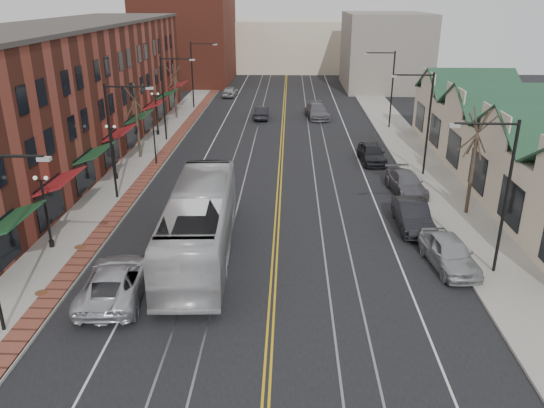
# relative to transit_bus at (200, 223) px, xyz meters

# --- Properties ---
(ground) EXTENTS (160.00, 160.00, 0.00)m
(ground) POSITION_rel_transit_bus_xyz_m (4.14, -7.65, -1.92)
(ground) COLOR black
(ground) RESTS_ON ground
(sidewalk_left) EXTENTS (4.00, 120.00, 0.15)m
(sidewalk_left) POSITION_rel_transit_bus_xyz_m (-7.86, 12.35, -1.84)
(sidewalk_left) COLOR gray
(sidewalk_left) RESTS_ON ground
(sidewalk_right) EXTENTS (4.00, 120.00, 0.15)m
(sidewalk_right) POSITION_rel_transit_bus_xyz_m (16.14, 12.35, -1.84)
(sidewalk_right) COLOR gray
(sidewalk_right) RESTS_ON ground
(building_left) EXTENTS (10.00, 50.00, 11.00)m
(building_left) POSITION_rel_transit_bus_xyz_m (-14.86, 19.35, 3.58)
(building_left) COLOR maroon
(building_left) RESTS_ON ground
(building_right) EXTENTS (8.00, 36.00, 4.60)m
(building_right) POSITION_rel_transit_bus_xyz_m (22.14, 12.35, 0.38)
(building_right) COLOR beige
(building_right) RESTS_ON ground
(backdrop_left) EXTENTS (14.00, 18.00, 14.00)m
(backdrop_left) POSITION_rel_transit_bus_xyz_m (-11.86, 62.35, 5.08)
(backdrop_left) COLOR maroon
(backdrop_left) RESTS_ON ground
(backdrop_mid) EXTENTS (22.00, 14.00, 9.00)m
(backdrop_mid) POSITION_rel_transit_bus_xyz_m (4.14, 77.35, 2.58)
(backdrop_mid) COLOR beige
(backdrop_mid) RESTS_ON ground
(backdrop_right) EXTENTS (12.00, 16.00, 11.00)m
(backdrop_right) POSITION_rel_transit_bus_xyz_m (19.14, 57.35, 3.58)
(backdrop_right) COLOR slate
(backdrop_right) RESTS_ON ground
(streetlight_l_1) EXTENTS (3.33, 0.25, 8.00)m
(streetlight_l_1) POSITION_rel_transit_bus_xyz_m (-6.91, 8.35, 3.11)
(streetlight_l_1) COLOR black
(streetlight_l_1) RESTS_ON sidewalk_left
(streetlight_l_2) EXTENTS (3.33, 0.25, 8.00)m
(streetlight_l_2) POSITION_rel_transit_bus_xyz_m (-6.91, 24.35, 3.11)
(streetlight_l_2) COLOR black
(streetlight_l_2) RESTS_ON sidewalk_left
(streetlight_l_3) EXTENTS (3.33, 0.25, 8.00)m
(streetlight_l_3) POSITION_rel_transit_bus_xyz_m (-6.91, 40.35, 3.11)
(streetlight_l_3) COLOR black
(streetlight_l_3) RESTS_ON sidewalk_left
(streetlight_r_0) EXTENTS (3.33, 0.25, 8.00)m
(streetlight_r_0) POSITION_rel_transit_bus_xyz_m (15.18, -1.65, 3.11)
(streetlight_r_0) COLOR black
(streetlight_r_0) RESTS_ON sidewalk_right
(streetlight_r_1) EXTENTS (3.33, 0.25, 8.00)m
(streetlight_r_1) POSITION_rel_transit_bus_xyz_m (15.18, 14.35, 3.11)
(streetlight_r_1) COLOR black
(streetlight_r_1) RESTS_ON sidewalk_right
(streetlight_r_2) EXTENTS (3.33, 0.25, 8.00)m
(streetlight_r_2) POSITION_rel_transit_bus_xyz_m (15.18, 30.35, 3.11)
(streetlight_r_2) COLOR black
(streetlight_r_2) RESTS_ON sidewalk_right
(lamppost_l_1) EXTENTS (0.84, 0.28, 4.27)m
(lamppost_l_1) POSITION_rel_transit_bus_xyz_m (-8.66, 0.35, 0.28)
(lamppost_l_1) COLOR black
(lamppost_l_1) RESTS_ON sidewalk_left
(lamppost_l_2) EXTENTS (0.84, 0.28, 4.27)m
(lamppost_l_2) POSITION_rel_transit_bus_xyz_m (-8.66, 12.35, 0.28)
(lamppost_l_2) COLOR black
(lamppost_l_2) RESTS_ON sidewalk_left
(lamppost_l_3) EXTENTS (0.84, 0.28, 4.27)m
(lamppost_l_3) POSITION_rel_transit_bus_xyz_m (-8.66, 26.35, 0.28)
(lamppost_l_3) COLOR black
(lamppost_l_3) RESTS_ON sidewalk_left
(tree_left_near) EXTENTS (1.78, 1.37, 6.48)m
(tree_left_near) POSITION_rel_transit_bus_xyz_m (-8.36, 18.35, 1.59)
(tree_left_near) COLOR #382B21
(tree_left_near) RESTS_ON sidewalk_left
(tree_left_far) EXTENTS (1.66, 1.28, 6.02)m
(tree_left_far) POSITION_rel_transit_bus_xyz_m (-8.36, 34.35, 1.36)
(tree_left_far) COLOR #382B21
(tree_left_far) RESTS_ON sidewalk_left
(tree_right_mid) EXTENTS (1.90, 1.46, 6.93)m
(tree_right_mid) POSITION_rel_transit_bus_xyz_m (16.64, 6.35, 1.83)
(tree_right_mid) COLOR #382B21
(tree_right_mid) RESTS_ON sidewalk_right
(manhole_mid) EXTENTS (0.60, 0.60, 0.02)m
(manhole_mid) POSITION_rel_transit_bus_xyz_m (-7.06, -4.65, -1.76)
(manhole_mid) COLOR #592D19
(manhole_mid) RESTS_ON sidewalk_left
(manhole_far) EXTENTS (0.60, 0.60, 0.02)m
(manhole_far) POSITION_rel_transit_bus_xyz_m (-7.06, 0.35, -1.76)
(manhole_far) COLOR #592D19
(manhole_far) RESTS_ON sidewalk_left
(traffic_signal) EXTENTS (0.18, 0.15, 3.80)m
(traffic_signal) POSITION_rel_transit_bus_xyz_m (-6.46, 16.35, 0.43)
(traffic_signal) COLOR black
(traffic_signal) RESTS_ON sidewalk_left
(transit_bus) EXTENTS (3.92, 13.92, 3.84)m
(transit_bus) POSITION_rel_transit_bus_xyz_m (0.00, 0.00, 0.00)
(transit_bus) COLOR silver
(transit_bus) RESTS_ON ground
(parked_suv) EXTENTS (3.26, 6.28, 1.69)m
(parked_suv) POSITION_rel_transit_bus_xyz_m (-3.36, -4.60, -1.07)
(parked_suv) COLOR silver
(parked_suv) RESTS_ON ground
(parked_car_a) EXTENTS (2.61, 5.20, 1.70)m
(parked_car_a) POSITION_rel_transit_bus_xyz_m (13.44, -1.02, -1.07)
(parked_car_a) COLOR #A0A4A7
(parked_car_a) RESTS_ON ground
(parked_car_b) EXTENTS (1.80, 5.11, 1.68)m
(parked_car_b) POSITION_rel_transit_bus_xyz_m (12.55, 4.03, -1.08)
(parked_car_b) COLOR black
(parked_car_b) RESTS_ON ground
(parked_car_c) EXTENTS (2.71, 5.37, 1.50)m
(parked_car_c) POSITION_rel_transit_bus_xyz_m (13.44, 10.30, -1.17)
(parked_car_c) COLOR slate
(parked_car_c) RESTS_ON ground
(parked_car_d) EXTENTS (2.27, 5.01, 1.67)m
(parked_car_d) POSITION_rel_transit_bus_xyz_m (11.99, 17.85, -1.08)
(parked_car_d) COLOR black
(parked_car_d) RESTS_ON ground
(distant_car_left) EXTENTS (1.62, 4.51, 1.48)m
(distant_car_left) POSITION_rel_transit_bus_xyz_m (1.57, 34.67, -1.18)
(distant_car_left) COLOR black
(distant_car_left) RESTS_ON ground
(distant_car_right) EXTENTS (3.02, 5.95, 1.66)m
(distant_car_right) POSITION_rel_transit_bus_xyz_m (8.05, 35.31, -1.09)
(distant_car_right) COLOR slate
(distant_car_right) RESTS_ON ground
(distant_car_far) EXTENTS (2.14, 4.48, 1.48)m
(distant_car_far) POSITION_rel_transit_bus_xyz_m (-3.62, 48.74, -1.18)
(distant_car_far) COLOR #9DA0A4
(distant_car_far) RESTS_ON ground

